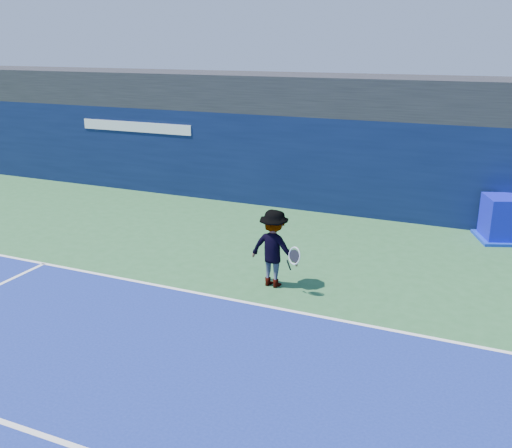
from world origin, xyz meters
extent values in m
plane|color=#2C6234|center=(0.00, 0.00, 0.00)|extent=(80.00, 80.00, 0.00)
cube|color=white|center=(0.00, 3.00, 0.01)|extent=(24.00, 0.10, 0.01)
cube|color=white|center=(0.00, -2.00, 0.01)|extent=(24.00, 0.10, 0.01)
cube|color=black|center=(0.00, 11.50, 3.60)|extent=(36.00, 3.00, 1.20)
cube|color=#0A1437|center=(0.00, 10.50, 1.50)|extent=(36.00, 1.00, 3.00)
cube|color=white|center=(-7.00, 9.99, 2.35)|extent=(4.50, 0.04, 0.35)
cube|color=#0D10BE|center=(5.30, 9.48, 0.61)|extent=(1.32, 1.32, 1.23)
cube|color=#0C27B3|center=(5.30, 9.48, 0.04)|extent=(1.64, 1.64, 0.08)
imported|color=silver|center=(0.67, 4.08, 0.88)|extent=(1.21, 0.79, 1.76)
cylinder|color=black|center=(1.12, 3.83, 0.65)|extent=(0.08, 0.16, 0.28)
torus|color=white|center=(1.26, 3.78, 0.90)|extent=(0.32, 0.18, 0.32)
cylinder|color=black|center=(1.26, 3.78, 0.90)|extent=(0.27, 0.14, 0.27)
sphere|color=#C6CE16|center=(-0.27, 6.16, 0.91)|extent=(0.06, 0.06, 0.06)
camera|label=1|loc=(5.03, -6.90, 5.23)|focal=40.00mm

